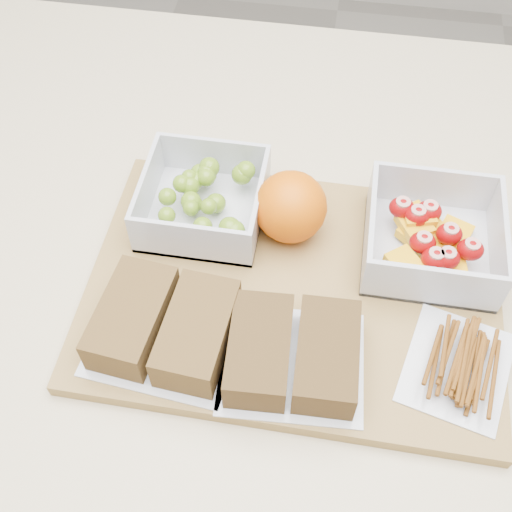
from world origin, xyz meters
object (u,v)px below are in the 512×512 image
object	(u,v)px
fruit_container	(431,239)
orange	(291,207)
grape_container	(205,199)
sandwich_bag_center	(293,354)
cutting_board	(293,290)
pretzel_bag	(460,362)
sandwich_bag_left	(165,326)

from	to	relation	value
fruit_container	orange	bearing A→B (deg)	177.70
grape_container	sandwich_bag_center	distance (m)	0.21
cutting_board	orange	bearing A→B (deg)	101.27
cutting_board	pretzel_bag	bearing A→B (deg)	-22.26
sandwich_bag_left	sandwich_bag_center	distance (m)	0.12
fruit_container	sandwich_bag_center	bearing A→B (deg)	-128.99
fruit_container	sandwich_bag_left	distance (m)	0.29
fruit_container	orange	world-z (taller)	orange
fruit_container	grape_container	bearing A→B (deg)	176.35
sandwich_bag_left	pretzel_bag	xyz separation A→B (m)	(0.28, 0.01, -0.01)
cutting_board	orange	size ratio (longest dim) A/B	5.46
cutting_board	orange	xyz separation A→B (m)	(-0.01, 0.07, 0.05)
sandwich_bag_center	fruit_container	bearing A→B (deg)	51.01
cutting_board	grape_container	bearing A→B (deg)	143.16
grape_container	pretzel_bag	world-z (taller)	grape_container
cutting_board	sandwich_bag_left	distance (m)	0.14
orange	sandwich_bag_center	distance (m)	0.16
fruit_container	pretzel_bag	world-z (taller)	fruit_container
cutting_board	sandwich_bag_center	size ratio (longest dim) A/B	2.98
sandwich_bag_left	orange	bearing A→B (deg)	56.59
fruit_container	orange	distance (m)	0.15
sandwich_bag_center	pretzel_bag	world-z (taller)	sandwich_bag_center
cutting_board	sandwich_bag_left	world-z (taller)	sandwich_bag_left
cutting_board	fruit_container	bearing A→B (deg)	26.37
cutting_board	sandwich_bag_center	distance (m)	0.09
fruit_container	pretzel_bag	xyz separation A→B (m)	(0.03, -0.13, -0.01)
orange	sandwich_bag_left	distance (m)	0.18
orange	sandwich_bag_center	bearing A→B (deg)	-81.54
orange	pretzel_bag	distance (m)	0.23
pretzel_bag	fruit_container	bearing A→B (deg)	101.99
fruit_container	sandwich_bag_left	size ratio (longest dim) A/B	0.91
cutting_board	fruit_container	distance (m)	0.15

